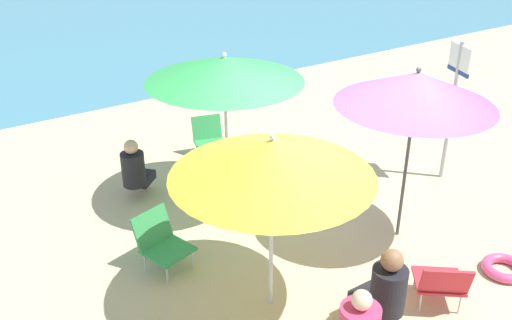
{
  "coord_description": "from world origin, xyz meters",
  "views": [
    {
      "loc": [
        -3.91,
        -4.41,
        4.07
      ],
      "look_at": [
        -0.36,
        1.21,
        0.7
      ],
      "focal_mm": 40.82,
      "sensor_mm": 36.0,
      "label": 1
    }
  ],
  "objects": [
    {
      "name": "umbrella_purple",
      "position": [
        0.77,
        -0.27,
        1.9
      ],
      "size": [
        1.79,
        1.79,
        2.15
      ],
      "color": "#4C4C51",
      "rests_on": "ground_plane"
    },
    {
      "name": "sea_water",
      "position": [
        0.0,
        13.71,
        0.0
      ],
      "size": [
        40.0,
        16.0,
        0.01
      ],
      "primitive_type": "cube",
      "color": "teal",
      "rests_on": "ground_plane"
    },
    {
      "name": "swim_ring",
      "position": [
        1.23,
        -1.47,
        0.06
      ],
      "size": [
        0.5,
        0.5,
        0.11
      ],
      "primitive_type": "torus",
      "color": "#E54C7F",
      "rests_on": "ground_plane"
    },
    {
      "name": "beach_bag",
      "position": [
        1.07,
        0.97,
        0.12
      ],
      "size": [
        0.34,
        0.33,
        0.25
      ],
      "primitive_type": "cube",
      "rotation": [
        0.0,
        0.0,
        2.45
      ],
      "color": "#DB3866",
      "rests_on": "ground_plane"
    },
    {
      "name": "beach_chair_a",
      "position": [
        0.16,
        -1.47,
        0.33
      ],
      "size": [
        0.71,
        0.72,
        0.61
      ],
      "rotation": [
        0.0,
        0.0,
        0.92
      ],
      "color": "red",
      "rests_on": "ground_plane"
    },
    {
      "name": "umbrella_green",
      "position": [
        -0.6,
        1.55,
        1.85
      ],
      "size": [
        1.97,
        1.97,
        2.07
      ],
      "color": "silver",
      "rests_on": "ground_plane"
    },
    {
      "name": "beach_chair_b",
      "position": [
        -1.94,
        0.7,
        0.34
      ],
      "size": [
        0.62,
        0.67,
        0.65
      ],
      "rotation": [
        0.0,
        0.0,
        -1.26
      ],
      "color": "#33934C",
      "rests_on": "ground_plane"
    },
    {
      "name": "beach_chair_d",
      "position": [
        -0.17,
        2.88,
        0.34
      ],
      "size": [
        0.56,
        0.58,
        0.63
      ],
      "rotation": [
        0.0,
        0.0,
        -1.81
      ],
      "color": "#33934C",
      "rests_on": "ground_plane"
    },
    {
      "name": "person_b",
      "position": [
        -1.6,
        2.27,
        0.44
      ],
      "size": [
        0.53,
        0.52,
        0.89
      ],
      "rotation": [
        0.0,
        0.0,
        0.76
      ],
      "color": "black",
      "rests_on": "ground_plane"
    },
    {
      "name": "ground_plane",
      "position": [
        0.0,
        0.0,
        0.0
      ],
      "size": [
        40.0,
        40.0,
        0.0
      ],
      "primitive_type": "plane",
      "color": "#D3BC8C"
    },
    {
      "name": "umbrella_yellow",
      "position": [
        -1.26,
        -0.49,
        1.68
      ],
      "size": [
        1.95,
        1.95,
        1.93
      ],
      "color": "silver",
      "rests_on": "ground_plane"
    },
    {
      "name": "warning_sign",
      "position": [
        2.39,
        0.48,
        1.31
      ],
      "size": [
        0.17,
        0.46,
        2.01
      ],
      "rotation": [
        0.0,
        0.0,
        -0.3
      ],
      "color": "#ADADB2",
      "rests_on": "ground_plane"
    },
    {
      "name": "person_c",
      "position": [
        -0.55,
        -1.38,
        0.49
      ],
      "size": [
        0.35,
        0.57,
        0.96
      ],
      "rotation": [
        0.0,
        0.0,
        1.6
      ],
      "color": "black",
      "rests_on": "ground_plane"
    }
  ]
}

